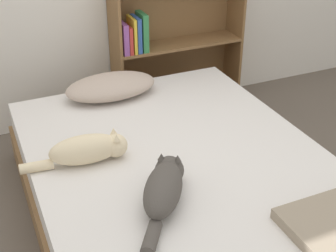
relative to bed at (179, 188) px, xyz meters
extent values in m
plane|color=brown|center=(0.00, 0.00, -0.20)|extent=(8.00, 8.00, 0.00)
cube|color=brown|center=(0.00, 0.00, -0.08)|extent=(1.51, 1.98, 0.23)
cube|color=silver|center=(0.00, 0.00, 0.12)|extent=(1.46, 1.92, 0.17)
ellipsoid|color=#B29E8E|center=(-0.11, 0.80, 0.28)|extent=(0.58, 0.32, 0.14)
ellipsoid|color=beige|center=(-0.45, 0.14, 0.28)|extent=(0.37, 0.18, 0.15)
sphere|color=beige|center=(-0.30, 0.13, 0.27)|extent=(0.12, 0.12, 0.12)
cone|color=beige|center=(-0.30, 0.16, 0.34)|extent=(0.04, 0.04, 0.03)
cone|color=beige|center=(-0.30, 0.09, 0.34)|extent=(0.04, 0.04, 0.03)
cylinder|color=beige|center=(-0.69, 0.16, 0.23)|extent=(0.17, 0.07, 0.05)
ellipsoid|color=#47423D|center=(-0.23, -0.31, 0.29)|extent=(0.34, 0.39, 0.16)
sphere|color=#47423D|center=(-0.14, -0.19, 0.28)|extent=(0.14, 0.14, 0.14)
cone|color=#47423D|center=(-0.17, -0.16, 0.35)|extent=(0.04, 0.04, 0.03)
cone|color=#47423D|center=(-0.11, -0.21, 0.35)|extent=(0.04, 0.04, 0.03)
cylinder|color=#47423D|center=(-0.36, -0.52, 0.24)|extent=(0.14, 0.17, 0.06)
cube|color=brown|center=(0.05, 1.18, 0.34)|extent=(0.02, 0.26, 1.08)
cube|color=brown|center=(1.01, 1.18, 0.34)|extent=(0.02, 0.26, 1.08)
cube|color=brown|center=(0.53, 1.18, -0.19)|extent=(0.98, 0.26, 0.02)
cube|color=brown|center=(0.53, 1.18, 0.34)|extent=(0.94, 0.26, 0.02)
cube|color=brown|center=(0.53, 1.30, 0.34)|extent=(0.98, 0.02, 1.08)
cube|color=#8C4C99|center=(0.10, 1.14, 0.46)|extent=(0.04, 0.16, 0.21)
cube|color=#B7332D|center=(0.13, 1.14, 0.45)|extent=(0.02, 0.16, 0.19)
cube|color=gold|center=(0.16, 1.14, 0.47)|extent=(0.02, 0.16, 0.24)
cube|color=#2D519E|center=(0.20, 1.14, 0.47)|extent=(0.03, 0.16, 0.24)
cube|color=#337F47|center=(0.24, 1.14, 0.48)|extent=(0.04, 0.16, 0.27)
camera|label=1|loc=(-0.86, -1.80, 1.54)|focal=50.00mm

